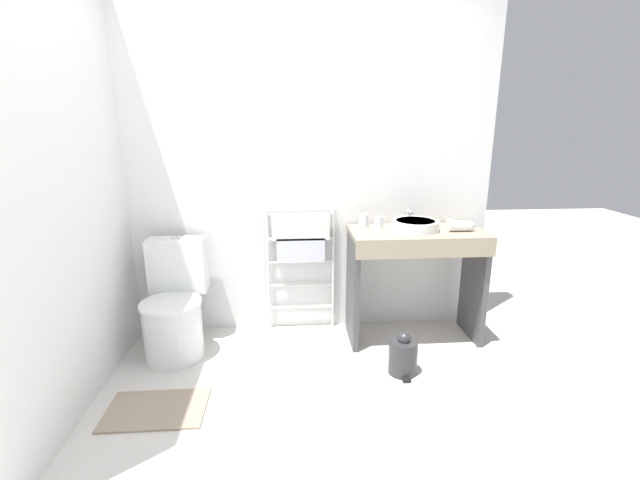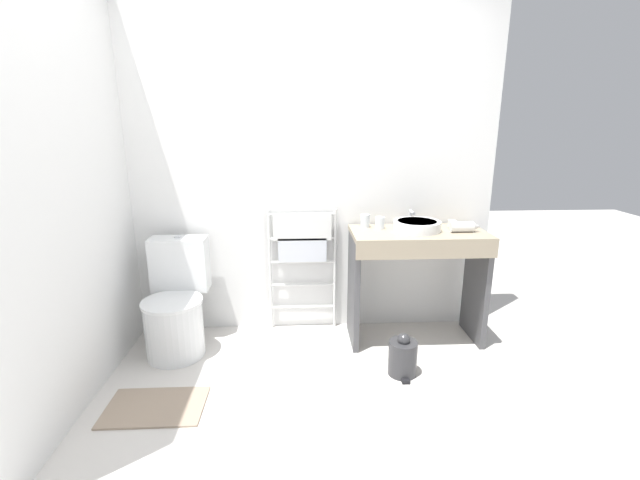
% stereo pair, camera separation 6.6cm
% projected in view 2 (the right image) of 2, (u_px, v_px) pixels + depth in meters
% --- Properties ---
extents(ground_plane, '(12.00, 12.00, 0.00)m').
position_uv_depth(ground_plane, '(314.00, 453.00, 2.13)').
color(ground_plane, silver).
extents(wall_back, '(2.85, 0.12, 2.63)m').
position_uv_depth(wall_back, '(306.00, 161.00, 3.21)').
color(wall_back, white).
rests_on(wall_back, ground_plane).
extents(wall_side, '(0.12, 2.11, 2.63)m').
position_uv_depth(wall_side, '(67.00, 174.00, 2.40)').
color(wall_side, white).
rests_on(wall_side, ground_plane).
extents(toilet, '(0.41, 0.57, 0.80)m').
position_uv_depth(toilet, '(176.00, 307.00, 3.04)').
color(toilet, white).
rests_on(toilet, ground_plane).
extents(towel_radiator, '(0.53, 0.06, 0.97)m').
position_uv_depth(towel_radiator, '(302.00, 245.00, 3.26)').
color(towel_radiator, silver).
rests_on(towel_radiator, ground_plane).
extents(vanity_counter, '(0.96, 0.48, 0.85)m').
position_uv_depth(vanity_counter, '(417.00, 267.00, 3.12)').
color(vanity_counter, gray).
rests_on(vanity_counter, ground_plane).
extents(sink_basin, '(0.34, 0.34, 0.07)m').
position_uv_depth(sink_basin, '(417.00, 225.00, 3.07)').
color(sink_basin, white).
rests_on(sink_basin, vanity_counter).
extents(faucet, '(0.02, 0.10, 0.12)m').
position_uv_depth(faucet, '(411.00, 215.00, 3.23)').
color(faucet, silver).
rests_on(faucet, vanity_counter).
extents(cup_near_wall, '(0.07, 0.07, 0.09)m').
position_uv_depth(cup_near_wall, '(365.00, 221.00, 3.18)').
color(cup_near_wall, silver).
rests_on(cup_near_wall, vanity_counter).
extents(cup_near_edge, '(0.07, 0.07, 0.09)m').
position_uv_depth(cup_near_edge, '(380.00, 223.00, 3.12)').
color(cup_near_edge, silver).
rests_on(cup_near_edge, vanity_counter).
extents(hair_dryer, '(0.22, 0.16, 0.08)m').
position_uv_depth(hair_dryer, '(463.00, 226.00, 3.04)').
color(hair_dryer, white).
rests_on(hair_dryer, vanity_counter).
extents(trash_bin, '(0.19, 0.22, 0.29)m').
position_uv_depth(trash_bin, '(403.00, 357.00, 2.78)').
color(trash_bin, '#333335').
rests_on(trash_bin, ground_plane).
extents(bath_mat, '(0.56, 0.36, 0.01)m').
position_uv_depth(bath_mat, '(155.00, 407.00, 2.47)').
color(bath_mat, gray).
rests_on(bath_mat, ground_plane).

